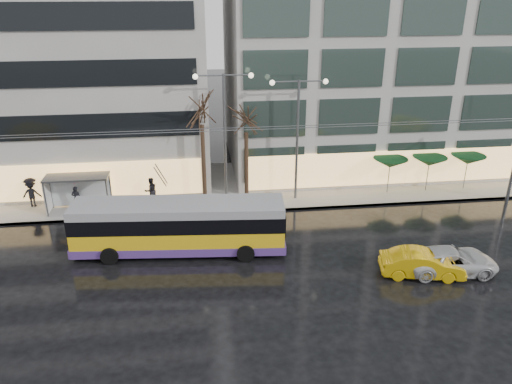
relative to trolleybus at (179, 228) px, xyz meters
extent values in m
plane|color=black|center=(1.15, -4.24, -1.52)|extent=(140.00, 140.00, 0.00)
cube|color=gray|center=(3.15, 9.76, -1.45)|extent=(80.00, 10.00, 0.15)
cube|color=slate|center=(3.15, 4.81, -1.45)|extent=(80.00, 0.10, 0.15)
cube|color=#9F9C98|center=(20.15, 14.76, 11.13)|extent=(32.00, 14.00, 25.00)
cube|color=gold|center=(0.00, 0.00, -0.47)|extent=(12.17, 3.53, 1.50)
cube|color=#50327D|center=(0.00, 0.00, -0.97)|extent=(12.22, 3.57, 0.50)
cube|color=black|center=(0.00, 0.00, 0.63)|extent=(12.20, 3.55, 0.90)
cube|color=gray|center=(0.00, 0.00, 1.33)|extent=(12.17, 3.53, 0.50)
cube|color=black|center=(6.01, -0.52, 0.48)|extent=(0.26, 2.30, 1.30)
cube|color=black|center=(-6.01, 0.52, 0.48)|extent=(0.26, 2.30, 1.30)
cylinder|color=black|center=(3.90, 0.92, -1.02)|extent=(1.03, 0.44, 1.00)
cylinder|color=black|center=(3.68, -1.57, -1.02)|extent=(1.03, 0.44, 1.00)
cylinder|color=black|center=(-3.68, 1.57, -1.02)|extent=(1.03, 0.44, 1.00)
cylinder|color=black|center=(-3.89, -0.92, -1.02)|extent=(1.03, 0.44, 1.00)
cylinder|color=#595B60|center=(-0.91, 1.03, 2.78)|extent=(0.38, 3.71, 2.63)
cylinder|color=#595B60|center=(-0.87, 1.53, 2.78)|extent=(0.38, 3.71, 2.63)
cylinder|color=#595B60|center=(2.15, 1.51, 5.28)|extent=(42.00, 0.04, 0.04)
cylinder|color=#595B60|center=(2.15, 2.01, 5.28)|extent=(42.00, 0.04, 0.04)
cube|color=#595B60|center=(-6.85, 6.26, 1.08)|extent=(4.20, 1.60, 0.12)
cube|color=silver|center=(-6.85, 6.96, -0.17)|extent=(4.00, 0.05, 2.20)
cube|color=white|center=(-8.90, 6.26, -0.17)|extent=(0.10, 1.40, 2.20)
cylinder|color=#595B60|center=(-8.85, 5.56, -0.17)|extent=(0.10, 0.10, 2.40)
cylinder|color=#595B60|center=(-8.85, 6.96, -0.17)|extent=(0.10, 0.10, 2.40)
cylinder|color=#595B60|center=(-4.85, 5.56, -0.17)|extent=(0.10, 0.10, 2.40)
cylinder|color=#595B60|center=(-4.85, 6.96, -0.17)|extent=(0.10, 0.10, 2.40)
cylinder|color=#595B60|center=(3.15, 6.56, 3.13)|extent=(0.18, 0.18, 9.00)
cylinder|color=#595B60|center=(2.25, 6.56, 7.53)|extent=(1.80, 0.10, 0.10)
cylinder|color=#595B60|center=(4.05, 6.56, 7.53)|extent=(1.80, 0.10, 0.10)
sphere|color=#FFF2CC|center=(1.35, 6.56, 7.48)|extent=(0.36, 0.36, 0.36)
sphere|color=#FFF2CC|center=(4.95, 6.56, 7.48)|extent=(0.36, 0.36, 0.36)
cylinder|color=#595B60|center=(8.15, 6.56, 2.88)|extent=(0.18, 0.18, 8.50)
cylinder|color=#595B60|center=(7.25, 6.56, 7.03)|extent=(1.80, 0.10, 0.10)
cylinder|color=#595B60|center=(9.05, 6.56, 7.03)|extent=(1.80, 0.10, 0.10)
sphere|color=#FFF2CC|center=(6.35, 6.56, 6.98)|extent=(0.36, 0.36, 0.36)
sphere|color=#FFF2CC|center=(9.95, 6.56, 6.98)|extent=(0.36, 0.36, 0.36)
cylinder|color=black|center=(1.65, 6.76, 1.43)|extent=(0.28, 0.28, 5.60)
cylinder|color=black|center=(4.65, 6.96, 1.08)|extent=(0.28, 0.28, 4.90)
cylinder|color=#595B60|center=(15.15, 6.76, -0.27)|extent=(0.06, 0.06, 2.20)
cone|color=#0F3818|center=(15.15, 6.76, 0.93)|extent=(2.50, 2.50, 0.70)
cylinder|color=#595B60|center=(18.15, 6.76, -0.27)|extent=(0.06, 0.06, 2.20)
cone|color=#0F3818|center=(18.15, 6.76, 0.93)|extent=(2.50, 2.50, 0.70)
cylinder|color=#595B60|center=(21.15, 6.76, -0.27)|extent=(0.06, 0.06, 2.20)
cone|color=#0F3818|center=(21.15, 6.76, 0.93)|extent=(2.50, 2.50, 0.70)
imported|color=#D2A30B|center=(12.88, -4.22, -0.80)|extent=(4.61, 2.39, 1.45)
imported|color=silver|center=(14.61, -4.06, -0.83)|extent=(5.11, 2.65, 1.38)
imported|color=black|center=(-7.05, 6.29, -0.49)|extent=(0.71, 0.52, 1.76)
imported|color=#CA4377|center=(-7.05, 6.29, 0.38)|extent=(1.11, 1.12, 0.88)
imported|color=black|center=(-2.11, 6.93, -0.42)|extent=(1.14, 1.05, 1.89)
imported|color=black|center=(-10.27, 7.39, -0.42)|extent=(1.25, 0.75, 1.90)
imported|color=black|center=(-10.27, 7.39, 0.38)|extent=(0.85, 0.85, 0.72)
camera|label=1|loc=(1.23, -25.99, 13.11)|focal=35.00mm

